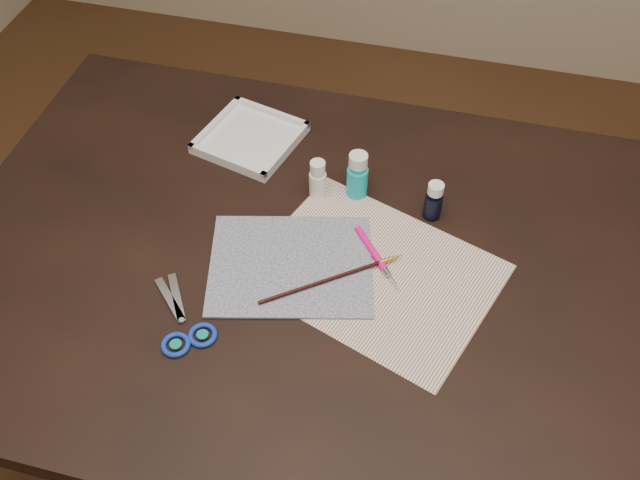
% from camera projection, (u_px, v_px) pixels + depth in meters
% --- Properties ---
extents(ground, '(3.50, 3.50, 0.02)m').
position_uv_depth(ground, '(320.00, 451.00, 1.78)').
color(ground, '#422614').
rests_on(ground, ground).
extents(table, '(1.30, 0.90, 0.75)m').
position_uv_depth(table, '(320.00, 372.00, 1.49)').
color(table, black).
rests_on(table, ground).
extents(paper, '(0.46, 0.40, 0.00)m').
position_uv_depth(paper, '(374.00, 273.00, 1.19)').
color(paper, white).
rests_on(paper, table).
extents(canvas, '(0.32, 0.28, 0.00)m').
position_uv_depth(canvas, '(291.00, 265.00, 1.20)').
color(canvas, '#16213D').
rests_on(canvas, paper).
extents(paint_bottle_white, '(0.04, 0.04, 0.08)m').
position_uv_depth(paint_bottle_white, '(318.00, 178.00, 1.28)').
color(paint_bottle_white, white).
rests_on(paint_bottle_white, table).
extents(paint_bottle_cyan, '(0.05, 0.05, 0.09)m').
position_uv_depth(paint_bottle_cyan, '(357.00, 175.00, 1.28)').
color(paint_bottle_cyan, '#13B7CD').
rests_on(paint_bottle_cyan, table).
extents(paint_bottle_navy, '(0.04, 0.04, 0.08)m').
position_uv_depth(paint_bottle_navy, '(434.00, 201.00, 1.25)').
color(paint_bottle_navy, black).
rests_on(paint_bottle_navy, table).
extents(paintbrush, '(0.21, 0.16, 0.01)m').
position_uv_depth(paintbrush, '(333.00, 278.00, 1.17)').
color(paintbrush, black).
rests_on(paintbrush, canvas).
extents(craft_knife, '(0.10, 0.12, 0.01)m').
position_uv_depth(craft_knife, '(377.00, 258.00, 1.20)').
color(craft_knife, '#FF0B84').
rests_on(craft_knife, paper).
extents(scissors, '(0.19, 0.19, 0.01)m').
position_uv_depth(scissors, '(175.00, 314.00, 1.13)').
color(scissors, silver).
rests_on(scissors, table).
extents(palette_tray, '(0.21, 0.21, 0.02)m').
position_uv_depth(palette_tray, '(250.00, 137.00, 1.40)').
color(palette_tray, white).
rests_on(palette_tray, table).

